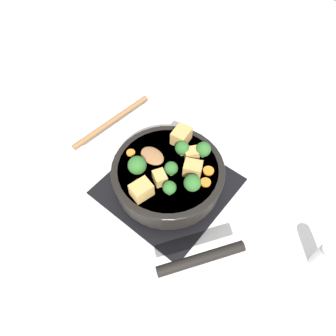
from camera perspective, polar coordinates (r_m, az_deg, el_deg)
The scene contains 20 objects.
ground_plane at distance 0.89m, azimuth -0.00°, elevation -3.22°, with size 2.40×2.40×0.00m, color silver.
front_burner_grate at distance 0.88m, azimuth -0.00°, elevation -2.82°, with size 0.31×0.31×0.03m.
skillet_pan at distance 0.84m, azimuth 0.06°, elevation -1.22°, with size 0.41×0.36×0.06m.
wooden_spoon at distance 0.88m, azimuth -6.95°, elevation 5.81°, with size 0.22×0.26×0.02m.
tofu_cube_center_large at distance 0.83m, azimuth 4.11°, elevation 2.52°, with size 0.04×0.03×0.03m, color tan.
tofu_cube_near_handle at distance 0.76m, azimuth -4.40°, elevation -4.02°, with size 0.05×0.04×0.04m, color tan.
tofu_cube_east_chunk at distance 0.80m, azimuth 4.33°, elevation -0.10°, with size 0.04×0.03×0.03m, color tan.
tofu_cube_west_chunk at distance 0.78m, azimuth -1.44°, elevation -1.71°, with size 0.04×0.03×0.03m, color tan.
tofu_cube_back_piece at distance 0.86m, azimuth 2.33°, elevation 5.61°, with size 0.05×0.04×0.04m, color tan.
broccoli_floret_near_spoon at distance 0.79m, azimuth -5.39°, elevation 0.47°, with size 0.05×0.05×0.05m.
broccoli_floret_center_top at distance 0.79m, azimuth 0.56°, elevation -0.06°, with size 0.03×0.03×0.04m.
broccoli_floret_east_rim at distance 0.76m, azimuth 4.26°, elevation -2.63°, with size 0.04×0.04×0.05m.
broccoli_floret_west_rim at distance 0.82m, azimuth 2.28°, elevation 3.59°, with size 0.04×0.04×0.04m.
broccoli_floret_north_edge at distance 0.82m, azimuth 6.18°, elevation 3.24°, with size 0.04×0.04×0.05m.
broccoli_floret_south_cluster at distance 0.76m, azimuth 0.26°, elevation -3.46°, with size 0.03×0.03×0.04m.
carrot_slice_orange_thin at distance 0.80m, azimuth 6.56°, elevation -2.50°, with size 0.03×0.03×0.01m, color orange.
carrot_slice_near_center at distance 0.79m, azimuth -5.00°, elevation -2.67°, with size 0.03×0.03×0.01m, color orange.
carrot_slice_edge_slice at distance 0.85m, azimuth -6.51°, elevation 2.65°, with size 0.02×0.02×0.01m, color orange.
carrot_slice_under_broccoli at distance 0.82m, azimuth 7.07°, elevation -0.47°, with size 0.03×0.03×0.01m, color orange.
salt_shaker at distance 0.84m, azimuth 25.33°, elevation -13.73°, with size 0.04×0.04×0.09m.
Camera 1 is at (-0.30, 0.36, 0.76)m, focal length 35.00 mm.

